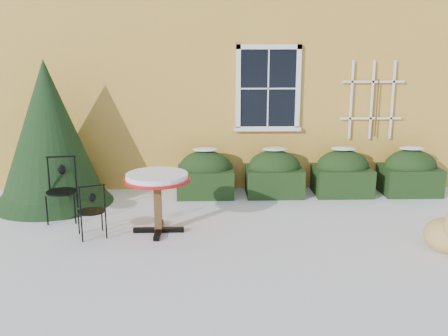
{
  "coord_description": "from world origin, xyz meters",
  "views": [
    {
      "loc": [
        -0.24,
        -6.56,
        2.72
      ],
      "look_at": [
        0.0,
        1.0,
        0.9
      ],
      "focal_mm": 40.0,
      "sensor_mm": 36.0,
      "label": 1
    }
  ],
  "objects_px": {
    "bistro_table": "(157,184)",
    "patio_chair_far": "(62,189)",
    "evergreen_shrub": "(50,147)",
    "patio_chair_near": "(92,210)"
  },
  "relations": [
    {
      "from": "bistro_table",
      "to": "patio_chair_far",
      "type": "relative_size",
      "value": 0.97
    },
    {
      "from": "evergreen_shrub",
      "to": "patio_chair_far",
      "type": "height_order",
      "value": "evergreen_shrub"
    },
    {
      "from": "evergreen_shrub",
      "to": "patio_chair_far",
      "type": "distance_m",
      "value": 1.12
    },
    {
      "from": "evergreen_shrub",
      "to": "patio_chair_far",
      "type": "bearing_deg",
      "value": -65.01
    },
    {
      "from": "evergreen_shrub",
      "to": "patio_chair_far",
      "type": "relative_size",
      "value": 2.49
    },
    {
      "from": "bistro_table",
      "to": "patio_chair_far",
      "type": "height_order",
      "value": "patio_chair_far"
    },
    {
      "from": "evergreen_shrub",
      "to": "bistro_table",
      "type": "height_order",
      "value": "evergreen_shrub"
    },
    {
      "from": "bistro_table",
      "to": "patio_chair_far",
      "type": "bearing_deg",
      "value": 158.18
    },
    {
      "from": "bistro_table",
      "to": "patio_chair_far",
      "type": "xyz_separation_m",
      "value": [
        -1.61,
        0.64,
        -0.25
      ]
    },
    {
      "from": "patio_chair_near",
      "to": "evergreen_shrub",
      "type": "bearing_deg",
      "value": -79.36
    }
  ]
}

